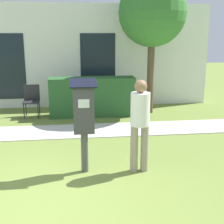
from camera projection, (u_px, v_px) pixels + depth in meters
name	position (u px, v px, depth m)	size (l,w,h in m)	color
ground_plane	(31.00, 209.00, 4.22)	(40.00, 40.00, 0.00)	olive
sidewalk	(49.00, 132.00, 7.45)	(12.00, 1.10, 0.02)	beige
building_facade	(53.00, 56.00, 9.76)	(10.00, 0.26, 3.20)	white
parking_meter	(84.00, 114.00, 5.12)	(0.44, 0.31, 1.59)	#4C4C4C
person_standing	(140.00, 119.00, 5.16)	(0.32, 0.32, 1.58)	gray
outdoor_chair_left	(32.00, 98.00, 8.77)	(0.44, 0.44, 0.90)	#262628
outdoor_chair_middle	(79.00, 97.00, 8.94)	(0.44, 0.44, 0.90)	#262628
outdoor_chair_right	(125.00, 96.00, 9.02)	(0.44, 0.44, 0.90)	#262628
hedge_row	(92.00, 97.00, 8.85)	(2.40, 0.60, 1.10)	#285628
tree	(152.00, 13.00, 8.64)	(1.90, 1.90, 3.82)	brown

